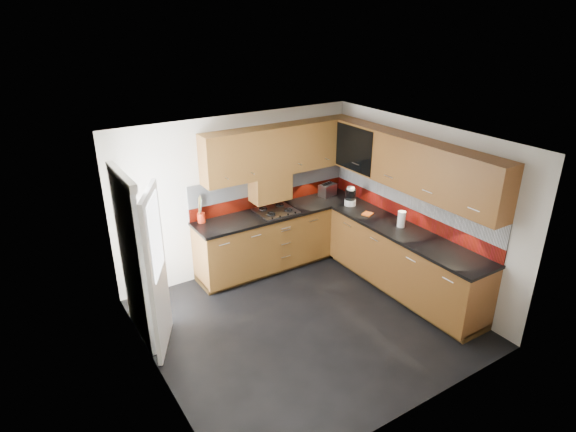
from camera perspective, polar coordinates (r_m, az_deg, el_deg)
room at (r=5.66m, az=2.30°, el=-0.09°), size 4.00×3.80×2.64m
base_cabinets at (r=7.21m, az=5.92°, el=-4.10°), size 2.70×3.20×0.95m
countertop at (r=6.99m, az=6.07°, el=-0.66°), size 2.72×3.22×0.04m
backsplash at (r=7.17m, az=6.46°, el=2.46°), size 2.70×3.20×0.54m
upper_cabinets at (r=6.83m, az=7.16°, el=6.94°), size 2.50×3.20×0.72m
extractor_hood at (r=7.25m, az=-2.14°, el=3.42°), size 0.60×0.33×0.40m
glass_cabinet at (r=7.34m, az=8.69°, el=8.21°), size 0.32×0.80×0.66m
back_door at (r=5.82m, az=-16.83°, el=-5.58°), size 0.42×1.19×2.04m
gas_hob at (r=7.23m, az=-1.44°, el=0.63°), size 0.58×0.51×0.04m
utensil_pot at (r=6.96m, az=-10.27°, el=-0.03°), size 0.11×0.11×0.40m
toaster at (r=7.86m, az=4.70°, el=3.10°), size 0.31×0.23×0.20m
food_processor at (r=7.50m, az=7.40°, el=2.26°), size 0.18×0.18×0.30m
paper_towel at (r=6.88m, az=13.30°, el=-0.36°), size 0.14×0.14×0.23m
orange_cloth at (r=7.23m, az=9.41°, el=0.23°), size 0.19×0.18×0.02m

